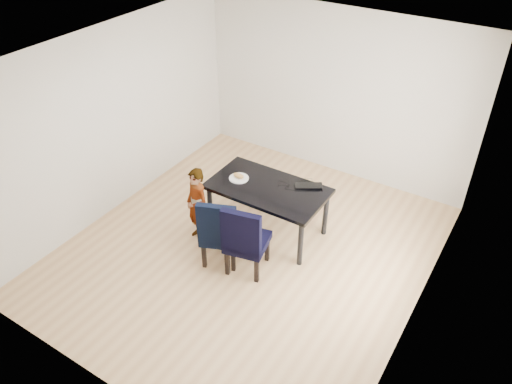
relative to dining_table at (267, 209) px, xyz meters
The scene contains 14 objects.
floor 0.63m from the dining_table, 90.00° to the right, with size 4.50×5.00×0.01m, color tan.
ceiling 2.38m from the dining_table, 90.00° to the right, with size 4.50×5.00×0.01m, color white.
wall_back 2.23m from the dining_table, 90.00° to the left, with size 4.50×0.01×2.70m, color silver.
wall_front 3.16m from the dining_table, 90.00° to the right, with size 4.50×0.01×2.70m, color silver.
wall_left 2.51m from the dining_table, 167.50° to the right, with size 0.01×5.00×2.70m, color silver.
wall_right 2.51m from the dining_table, 12.50° to the right, with size 0.01×5.00×2.70m, color silver.
dining_table is the anchor object (origin of this frame).
chair_left 0.85m from the dining_table, 104.21° to the right, with size 0.49×0.51×1.02m, color black.
chair_right 0.81m from the dining_table, 77.48° to the right, with size 0.50×0.52×1.04m, color black.
child 0.99m from the dining_table, 137.73° to the right, with size 0.41×0.27×1.13m, color orange.
plate 0.59m from the dining_table, behind, with size 0.27×0.27×0.02m, color silver.
sandwich 0.62m from the dining_table, behind, with size 0.17×0.08×0.07m, color #AA7B3C.
laptop 0.68m from the dining_table, 38.90° to the left, with size 0.37×0.24×0.03m, color black.
cable_tangle 0.43m from the dining_table, 33.67° to the left, with size 0.15×0.15×0.01m, color black.
Camera 1 is at (2.81, -4.28, 4.59)m, focal length 35.00 mm.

